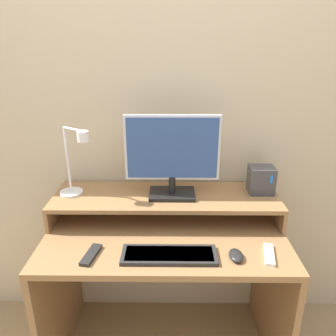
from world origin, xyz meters
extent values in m
cube|color=beige|center=(0.00, 0.69, 1.25)|extent=(6.00, 0.05, 2.50)
cube|color=olive|center=(0.00, 0.33, 0.75)|extent=(1.18, 0.66, 0.03)
cube|color=olive|center=(-0.57, 0.33, 0.37)|extent=(0.03, 0.66, 0.74)
cube|color=olive|center=(0.57, 0.33, 0.37)|extent=(0.03, 0.66, 0.74)
cube|color=olive|center=(-0.58, 0.48, 0.82)|extent=(0.02, 0.35, 0.11)
cube|color=olive|center=(0.58, 0.48, 0.82)|extent=(0.02, 0.35, 0.11)
cube|color=olive|center=(0.00, 0.48, 0.89)|extent=(1.18, 0.35, 0.02)
cube|color=black|center=(0.03, 0.47, 0.91)|extent=(0.24, 0.16, 0.02)
cylinder|color=black|center=(0.03, 0.47, 0.96)|extent=(0.04, 0.04, 0.09)
cube|color=silver|center=(0.03, 0.48, 1.16)|extent=(0.47, 0.02, 0.33)
cube|color=#2D4C8C|center=(0.03, 0.47, 1.16)|extent=(0.45, 0.01, 0.31)
cylinder|color=silver|center=(-0.50, 0.49, 0.90)|extent=(0.12, 0.12, 0.01)
cylinder|color=silver|center=(-0.50, 0.49, 1.08)|extent=(0.01, 0.01, 0.35)
cylinder|color=silver|center=(-0.44, 0.46, 1.26)|extent=(0.12, 0.08, 0.01)
cylinder|color=silver|center=(-0.39, 0.42, 1.23)|extent=(0.06, 0.06, 0.05)
cube|color=#3D3D42|center=(0.50, 0.52, 0.97)|extent=(0.13, 0.11, 0.14)
cube|color=#1972F2|center=(0.54, 0.46, 1.00)|extent=(0.01, 0.00, 0.04)
cube|color=#282828|center=(0.02, 0.13, 0.78)|extent=(0.42, 0.14, 0.02)
cube|color=black|center=(0.02, 0.13, 0.78)|extent=(0.38, 0.11, 0.01)
ellipsoid|color=black|center=(0.31, 0.12, 0.78)|extent=(0.06, 0.10, 0.03)
cube|color=black|center=(-0.32, 0.13, 0.78)|extent=(0.07, 0.16, 0.02)
cube|color=white|center=(0.46, 0.14, 0.78)|extent=(0.07, 0.16, 0.02)
camera|label=1|loc=(0.03, -1.07, 1.65)|focal=35.00mm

